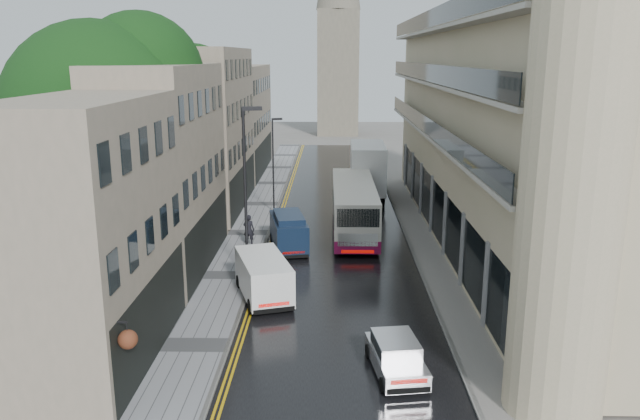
# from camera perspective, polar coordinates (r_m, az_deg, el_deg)

# --- Properties ---
(road) EXTENTS (9.00, 85.00, 0.02)m
(road) POSITION_cam_1_polar(r_m,az_deg,el_deg) (41.44, 1.55, -2.25)
(road) COLOR black
(road) RESTS_ON ground
(left_sidewalk) EXTENTS (2.70, 85.00, 0.12)m
(left_sidewalk) POSITION_cam_1_polar(r_m,az_deg,el_deg) (41.78, -6.50, -2.13)
(left_sidewalk) COLOR gray
(left_sidewalk) RESTS_ON ground
(right_sidewalk) EXTENTS (1.80, 85.00, 0.12)m
(right_sidewalk) POSITION_cam_1_polar(r_m,az_deg,el_deg) (41.82, 8.98, -2.19)
(right_sidewalk) COLOR slate
(right_sidewalk) RESTS_ON ground
(old_shop_row) EXTENTS (4.50, 56.00, 12.00)m
(old_shop_row) POSITION_cam_1_polar(r_m,az_deg,el_deg) (43.61, -11.01, 6.36)
(old_shop_row) COLOR gray
(old_shop_row) RESTS_ON ground
(modern_block) EXTENTS (8.00, 40.00, 14.00)m
(modern_block) POSITION_cam_1_polar(r_m,az_deg,el_deg) (40.02, 16.66, 6.82)
(modern_block) COLOR #C5B192
(modern_block) RESTS_ON ground
(tree_near) EXTENTS (10.56, 10.56, 13.89)m
(tree_near) POSITION_cam_1_polar(r_m,az_deg,el_deg) (34.80, -19.42, 5.53)
(tree_near) COLOR black
(tree_near) RESTS_ON ground
(tree_far) EXTENTS (9.24, 9.24, 12.46)m
(tree_far) POSITION_cam_1_polar(r_m,az_deg,el_deg) (47.12, -13.57, 7.06)
(tree_far) COLOR black
(tree_far) RESTS_ON ground
(cream_bus) EXTENTS (2.80, 12.00, 3.27)m
(cream_bus) POSITION_cam_1_polar(r_m,az_deg,el_deg) (38.50, 1.44, -0.97)
(cream_bus) COLOR beige
(cream_bus) RESTS_ON road
(white_lorry) EXTENTS (2.81, 8.97, 4.69)m
(white_lorry) POSITION_cam_1_polar(r_m,az_deg,el_deg) (49.16, 2.98, 3.14)
(white_lorry) COLOR white
(white_lorry) RESTS_ON road
(silver_hatchback) EXTENTS (2.15, 3.93, 1.40)m
(silver_hatchback) POSITION_cam_1_polar(r_m,az_deg,el_deg) (22.70, 5.88, -14.67)
(silver_hatchback) COLOR silver
(silver_hatchback) RESTS_ON road
(white_van) EXTENTS (3.36, 5.12, 2.14)m
(white_van) POSITION_cam_1_polar(r_m,az_deg,el_deg) (28.87, -6.37, -7.41)
(white_van) COLOR white
(white_van) RESTS_ON road
(navy_van) EXTENTS (2.71, 4.93, 2.38)m
(navy_van) POSITION_cam_1_polar(r_m,az_deg,el_deg) (36.38, -3.92, -2.63)
(navy_van) COLOR #0E1C33
(navy_van) RESTS_ON road
(pedestrian) EXTENTS (0.75, 0.55, 1.91)m
(pedestrian) POSITION_cam_1_polar(r_m,az_deg,el_deg) (38.87, -6.52, -1.80)
(pedestrian) COLOR black
(pedestrian) RESTS_ON left_sidewalk
(lamp_post_near) EXTENTS (1.03, 0.45, 8.94)m
(lamp_post_near) POSITION_cam_1_polar(r_m,az_deg,el_deg) (32.18, -6.84, 1.33)
(lamp_post_near) COLOR #232326
(lamp_post_near) RESTS_ON left_sidewalk
(lamp_post_far) EXTENTS (0.80, 0.43, 6.99)m
(lamp_post_far) POSITION_cam_1_polar(r_m,az_deg,el_deg) (46.35, -4.30, 4.03)
(lamp_post_far) COLOR black
(lamp_post_far) RESTS_ON left_sidewalk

